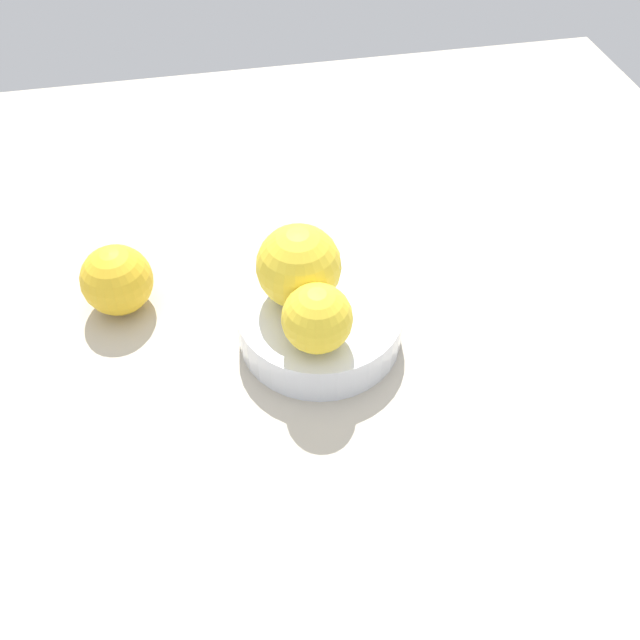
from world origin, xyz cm
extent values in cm
cube|color=#BCB29E|center=(0.00, 0.00, -1.00)|extent=(110.00, 110.00, 2.00)
cylinder|color=silver|center=(0.00, 0.00, 0.36)|extent=(9.67, 9.67, 0.72)
cylinder|color=silver|center=(0.00, 0.00, 2.00)|extent=(15.60, 15.60, 4.00)
sphere|color=yellow|center=(1.87, 1.59, 7.90)|extent=(7.79, 7.79, 7.79)
sphere|color=yellow|center=(-4.04, 1.05, 7.11)|extent=(6.20, 6.20, 6.20)
sphere|color=yellow|center=(8.10, 18.67, 3.51)|extent=(7.02, 7.02, 7.02)
camera|label=1|loc=(-42.81, 8.51, 49.70)|focal=38.19mm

